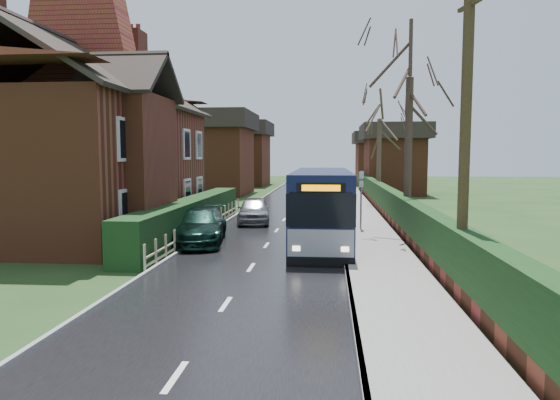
# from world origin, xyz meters

# --- Properties ---
(ground) EXTENTS (140.00, 140.00, 0.00)m
(ground) POSITION_xyz_m (0.00, 0.00, 0.00)
(ground) COLOR #304C20
(ground) RESTS_ON ground
(road) EXTENTS (6.00, 100.00, 0.02)m
(road) POSITION_xyz_m (0.00, 10.00, 0.01)
(road) COLOR black
(road) RESTS_ON ground
(pavement) EXTENTS (2.50, 100.00, 0.14)m
(pavement) POSITION_xyz_m (4.25, 10.00, 0.07)
(pavement) COLOR slate
(pavement) RESTS_ON ground
(kerb_right) EXTENTS (0.12, 100.00, 0.14)m
(kerb_right) POSITION_xyz_m (3.05, 10.00, 0.07)
(kerb_right) COLOR gray
(kerb_right) RESTS_ON ground
(kerb_left) EXTENTS (0.12, 100.00, 0.10)m
(kerb_left) POSITION_xyz_m (-3.05, 10.00, 0.05)
(kerb_left) COLOR gray
(kerb_left) RESTS_ON ground
(front_hedge) EXTENTS (1.20, 16.00, 1.60)m
(front_hedge) POSITION_xyz_m (-3.90, 5.00, 0.80)
(front_hedge) COLOR black
(front_hedge) RESTS_ON ground
(picket_fence) EXTENTS (0.10, 16.00, 0.90)m
(picket_fence) POSITION_xyz_m (-3.15, 5.00, 0.45)
(picket_fence) COLOR tan
(picket_fence) RESTS_ON ground
(right_wall_hedge) EXTENTS (0.60, 50.00, 1.80)m
(right_wall_hedge) POSITION_xyz_m (5.80, 10.00, 1.02)
(right_wall_hedge) COLOR brown
(right_wall_hedge) RESTS_ON ground
(brick_house) EXTENTS (9.30, 14.60, 10.30)m
(brick_house) POSITION_xyz_m (-8.73, 4.78, 4.38)
(brick_house) COLOR brown
(brick_house) RESTS_ON ground
(bus) EXTENTS (2.31, 9.87, 2.99)m
(bus) POSITION_xyz_m (2.20, 3.13, 1.48)
(bus) COLOR black
(bus) RESTS_ON ground
(car_silver) EXTENTS (2.12, 4.27, 1.40)m
(car_silver) POSITION_xyz_m (-1.50, 8.62, 0.70)
(car_silver) COLOR #A1A1A6
(car_silver) RESTS_ON ground
(car_green) EXTENTS (2.67, 5.18, 1.44)m
(car_green) POSITION_xyz_m (-2.83, 2.37, 0.72)
(car_green) COLOR black
(car_green) RESTS_ON ground
(car_distant) EXTENTS (2.91, 4.16, 1.30)m
(car_distant) POSITION_xyz_m (1.11, 39.17, 0.65)
(car_distant) COLOR black
(car_distant) RESTS_ON ground
(bus_stop_sign) EXTENTS (0.24, 0.42, 2.91)m
(bus_stop_sign) POSITION_xyz_m (4.00, 6.00, 1.91)
(bus_stop_sign) COLOR slate
(bus_stop_sign) RESTS_ON ground
(telegraph_pole) EXTENTS (0.33, 0.99, 7.78)m
(telegraph_pole) POSITION_xyz_m (5.80, -4.92, 3.94)
(telegraph_pole) COLOR #2F2515
(telegraph_pole) RESTS_ON ground
(tree_right_near) EXTENTS (4.66, 4.66, 10.07)m
(tree_right_near) POSITION_xyz_m (6.00, 5.15, 7.52)
(tree_right_near) COLOR #31241D
(tree_right_near) RESTS_ON ground
(tree_right_far) EXTENTS (4.59, 4.59, 8.87)m
(tree_right_far) POSITION_xyz_m (6.08, 18.96, 6.63)
(tree_right_far) COLOR #3C2F23
(tree_right_far) RESTS_ON ground
(tree_house_side) EXTENTS (4.73, 4.73, 10.74)m
(tree_house_side) POSITION_xyz_m (-9.30, 10.00, 8.03)
(tree_house_side) COLOR #3D3124
(tree_house_side) RESTS_ON ground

